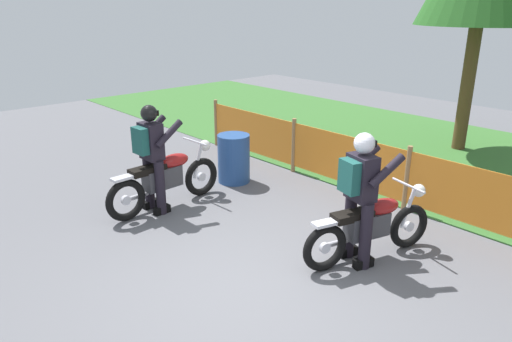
# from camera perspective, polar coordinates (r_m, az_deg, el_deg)

# --- Properties ---
(ground) EXTENTS (24.00, 24.00, 0.02)m
(ground) POSITION_cam_1_polar(r_m,az_deg,el_deg) (5.69, -0.11, -13.66)
(ground) COLOR #5B5B60
(grass_verge) EXTENTS (24.00, 6.12, 0.01)m
(grass_verge) POSITION_cam_1_polar(r_m,az_deg,el_deg) (10.53, 25.98, 0.48)
(grass_verge) COLOR #386B2D
(grass_verge) RESTS_ON ground
(barrier_fence) EXTENTS (9.77, 0.08, 1.05)m
(barrier_fence) POSITION_cam_1_polar(r_m,az_deg,el_deg) (7.72, 17.71, -0.75)
(barrier_fence) COLOR olive
(barrier_fence) RESTS_ON ground
(motorcycle_lead) EXTENTS (0.61, 2.08, 0.99)m
(motorcycle_lead) POSITION_cam_1_polar(r_m,az_deg,el_deg) (7.62, -10.78, -0.90)
(motorcycle_lead) COLOR black
(motorcycle_lead) RESTS_ON ground
(motorcycle_trailing) EXTENTS (0.76, 1.90, 0.92)m
(motorcycle_trailing) POSITION_cam_1_polar(r_m,az_deg,el_deg) (6.18, 13.61, -6.49)
(motorcycle_trailing) COLOR black
(motorcycle_trailing) RESTS_ON ground
(rider_lead) EXTENTS (0.56, 0.69, 1.69)m
(rider_lead) POSITION_cam_1_polar(r_m,az_deg,el_deg) (7.36, -12.46, 2.12)
(rider_lead) COLOR black
(rider_lead) RESTS_ON ground
(rider_trailing) EXTENTS (0.65, 0.76, 1.69)m
(rider_trailing) POSITION_cam_1_polar(r_m,az_deg,el_deg) (5.85, 12.40, -2.50)
(rider_trailing) COLOR black
(rider_trailing) RESTS_ON ground
(oil_drum) EXTENTS (0.58, 0.58, 0.88)m
(oil_drum) POSITION_cam_1_polar(r_m,az_deg,el_deg) (8.58, -2.69, 1.52)
(oil_drum) COLOR navy
(oil_drum) RESTS_ON ground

